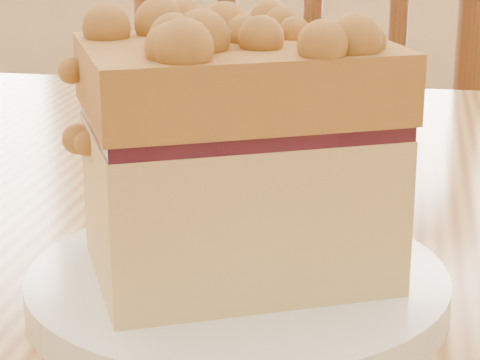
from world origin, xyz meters
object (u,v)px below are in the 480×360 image
(cafe_chair_main, at_px, (301,216))
(cake_slice, at_px, (236,148))
(plate, at_px, (238,287))
(cafe_table_main, at_px, (139,346))

(cafe_chair_main, height_order, cake_slice, cafe_chair_main)
(plate, bearing_deg, cafe_chair_main, 86.19)
(cafe_chair_main, xyz_separation_m, plate, (-0.05, -0.81, 0.25))
(cafe_chair_main, xyz_separation_m, cake_slice, (-0.05, -0.81, 0.32))
(cafe_table_main, distance_m, cake_slice, 0.24)
(cafe_chair_main, distance_m, plate, 0.85)
(cake_slice, bearing_deg, cafe_chair_main, 68.61)
(cafe_chair_main, relative_size, plate, 4.97)
(cafe_table_main, xyz_separation_m, cake_slice, (0.07, -0.15, 0.18))
(cafe_table_main, height_order, plate, plate)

